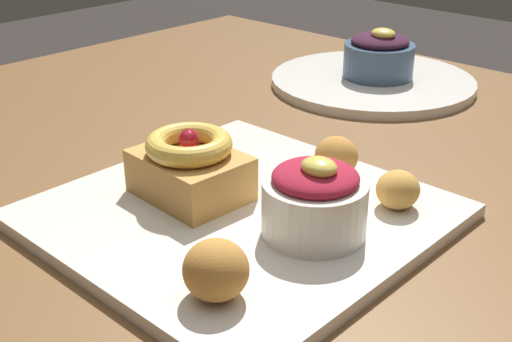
% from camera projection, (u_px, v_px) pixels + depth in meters
% --- Properties ---
extents(dining_table, '(1.28, 0.92, 0.73)m').
position_uv_depth(dining_table, '(357.00, 285.00, 0.66)').
color(dining_table, brown).
rests_on(dining_table, ground_plane).
extents(front_plate, '(0.30, 0.30, 0.01)m').
position_uv_depth(front_plate, '(240.00, 214.00, 0.58)').
color(front_plate, silver).
rests_on(front_plate, dining_table).
extents(cake_slice, '(0.10, 0.08, 0.06)m').
position_uv_depth(cake_slice, '(190.00, 166.00, 0.58)').
color(cake_slice, '#C68E47').
rests_on(cake_slice, front_plate).
extents(berry_ramekin, '(0.08, 0.08, 0.07)m').
position_uv_depth(berry_ramekin, '(315.00, 200.00, 0.52)').
color(berry_ramekin, silver).
rests_on(berry_ramekin, front_plate).
extents(fritter_front, '(0.05, 0.04, 0.04)m').
position_uv_depth(fritter_front, '(216.00, 270.00, 0.45)').
color(fritter_front, '#BC7F38').
rests_on(fritter_front, front_plate).
extents(fritter_middle, '(0.04, 0.04, 0.04)m').
position_uv_depth(fritter_middle, '(334.00, 157.00, 0.62)').
color(fritter_middle, '#BC7F38').
rests_on(fritter_middle, front_plate).
extents(fritter_back, '(0.04, 0.04, 0.03)m').
position_uv_depth(fritter_back, '(398.00, 190.00, 0.57)').
color(fritter_back, gold).
rests_on(fritter_back, front_plate).
extents(back_plate, '(0.27, 0.27, 0.01)m').
position_uv_depth(back_plate, '(372.00, 81.00, 0.91)').
color(back_plate, silver).
rests_on(back_plate, dining_table).
extents(back_ramekin, '(0.09, 0.09, 0.07)m').
position_uv_depth(back_ramekin, '(379.00, 56.00, 0.90)').
color(back_ramekin, '#3D5675').
rests_on(back_ramekin, back_plate).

